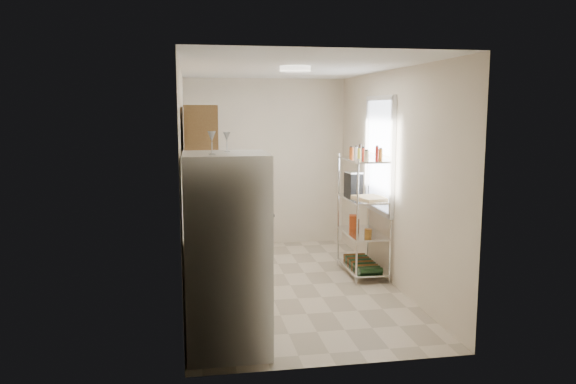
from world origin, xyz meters
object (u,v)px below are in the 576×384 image
Objects in this scene: refrigerator at (227,253)px; cutting_board at (371,198)px; frying_pan_large at (204,202)px; espresso_machine at (353,183)px; rice_cooker at (206,202)px.

cutting_board is (1.94, 1.89, 0.15)m from refrigerator.
frying_pan_large is 2.17m from cutting_board.
rice_cooker is at bearing -177.86° from espresso_machine.
cutting_board is at bearing -6.30° from frying_pan_large.
frying_pan_large is 0.76× the size of espresso_machine.
refrigerator is 5.82× the size of espresso_machine.
rice_cooker is 1.09× the size of frying_pan_large.
refrigerator is 2.54m from frying_pan_large.
espresso_machine is (1.83, 2.32, 0.28)m from refrigerator.
rice_cooker reaches higher than cutting_board.
rice_cooker is 1.97m from espresso_machine.
rice_cooker is at bearing -76.85° from frying_pan_large.
refrigerator is 7.64× the size of frying_pan_large.
refrigerator is at bearing -133.17° from espresso_machine.
espresso_machine is at bearing 103.90° from cutting_board.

